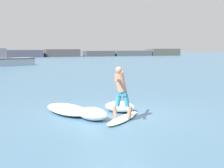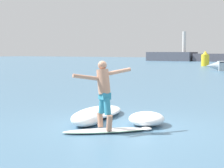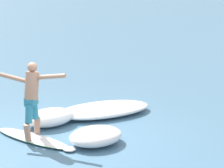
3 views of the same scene
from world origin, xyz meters
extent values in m
plane|color=teal|center=(0.00, 0.00, 0.00)|extent=(200.00, 200.00, 0.00)
cube|color=#4C4C5B|center=(4.04, 62.00, 0.80)|extent=(8.63, 4.62, 1.59)
cube|color=#544F50|center=(13.06, 62.00, 0.86)|extent=(8.15, 3.22, 1.73)
cube|color=#4E4E51|center=(22.08, 62.00, 0.66)|extent=(7.25, 3.17, 1.31)
cube|color=#4D545B|center=(31.10, 62.00, 0.66)|extent=(9.66, 4.10, 1.32)
cube|color=#565751|center=(40.12, 62.00, 0.89)|extent=(8.42, 4.27, 1.78)
ellipsoid|color=white|center=(-0.13, -0.72, 0.04)|extent=(1.74, 1.64, 0.09)
ellipsoid|color=white|center=(0.60, -0.05, 0.04)|extent=(0.37, 0.36, 0.07)
ellipsoid|color=#339E56|center=(-0.13, -0.72, 0.04)|extent=(1.76, 1.66, 0.04)
cone|color=black|center=(-0.72, -1.25, -0.06)|extent=(0.07, 0.07, 0.14)
cone|color=black|center=(-0.54, -1.25, -0.06)|extent=(0.07, 0.07, 0.14)
cone|color=black|center=(-0.71, -1.07, -0.06)|extent=(0.07, 0.07, 0.14)
cylinder|color=tan|center=(-0.33, -0.60, 0.26)|extent=(0.21, 0.20, 0.36)
cylinder|color=teal|center=(-0.24, -0.65, 0.62)|extent=(0.26, 0.24, 0.40)
cylinder|color=tan|center=(0.06, -0.83, 0.26)|extent=(0.21, 0.20, 0.36)
cylinder|color=teal|center=(-0.03, -0.78, 0.62)|extent=(0.26, 0.24, 0.40)
cube|color=teal|center=(-0.13, -0.72, 0.85)|extent=(0.33, 0.30, 0.16)
cylinder|color=tan|center=(-0.18, -0.69, 1.17)|extent=(0.47, 0.44, 0.61)
sphere|color=tan|center=(-0.23, -0.66, 1.55)|extent=(0.20, 0.20, 0.20)
cylinder|color=tan|center=(-0.44, -1.05, 1.29)|extent=(0.41, 0.56, 0.19)
cylinder|color=tan|center=(0.01, -0.29, 1.39)|extent=(0.39, 0.57, 0.19)
cube|color=#A2AFB6|center=(-1.75, 29.87, 0.46)|extent=(7.53, 4.44, 0.91)
cube|color=black|center=(-1.75, 29.87, 0.84)|extent=(7.48, 4.47, 0.08)
cube|color=black|center=(1.77, 31.22, 0.50)|extent=(0.39, 0.44, 0.52)
ellipsoid|color=white|center=(-1.41, 1.03, 0.12)|extent=(1.48, 2.48, 0.24)
ellipsoid|color=white|center=(-0.94, -0.28, 0.19)|extent=(1.07, 1.33, 0.38)
ellipsoid|color=white|center=(0.34, 0.53, 0.17)|extent=(1.24, 1.38, 0.34)
camera|label=1|loc=(-4.02, -9.25, 2.24)|focal=50.00mm
camera|label=2|loc=(4.30, -7.95, 1.86)|focal=60.00mm
camera|label=3|loc=(10.30, -1.27, 4.17)|focal=85.00mm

